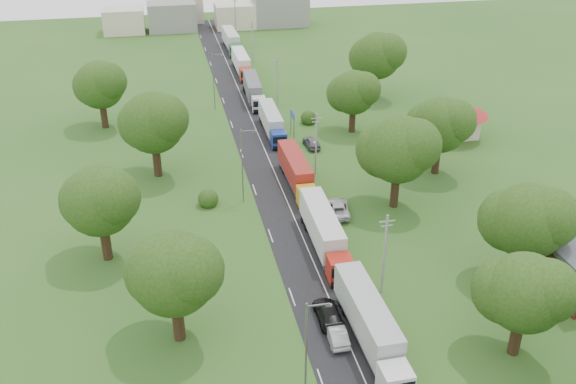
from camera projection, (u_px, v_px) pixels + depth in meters
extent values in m
plane|color=#29551C|center=(313.00, 260.00, 70.33)|extent=(260.00, 260.00, 0.00)
cube|color=black|center=(278.00, 181.00, 87.69)|extent=(8.00, 200.00, 0.04)
cylinder|color=slate|center=(294.00, 127.00, 99.68)|extent=(0.12, 0.12, 4.00)
cylinder|color=slate|center=(291.00, 122.00, 101.76)|extent=(0.12, 0.12, 4.00)
cube|color=navy|center=(292.00, 115.00, 99.98)|extent=(0.06, 3.00, 1.00)
cube|color=silver|center=(292.00, 115.00, 99.98)|extent=(0.07, 3.10, 0.06)
cylinder|color=gray|center=(384.00, 255.00, 63.16)|extent=(0.24, 0.24, 9.00)
cube|color=gray|center=(387.00, 221.00, 61.40)|extent=(1.60, 0.10, 0.10)
cube|color=gray|center=(387.00, 226.00, 61.64)|extent=(1.20, 0.10, 0.10)
cylinder|color=gray|center=(316.00, 144.00, 87.46)|extent=(0.24, 0.24, 9.00)
cube|color=gray|center=(317.00, 118.00, 85.70)|extent=(1.60, 0.10, 0.10)
cube|color=gray|center=(317.00, 122.00, 85.94)|extent=(1.20, 0.10, 0.10)
cylinder|color=gray|center=(277.00, 82.00, 111.76)|extent=(0.24, 0.24, 9.00)
cube|color=gray|center=(277.00, 61.00, 110.00)|extent=(1.60, 0.10, 0.10)
cube|color=gray|center=(277.00, 64.00, 110.24)|extent=(1.20, 0.10, 0.10)
cylinder|color=gray|center=(253.00, 42.00, 136.06)|extent=(0.24, 0.24, 9.00)
cube|color=gray|center=(252.00, 24.00, 134.30)|extent=(1.60, 0.10, 0.10)
cube|color=gray|center=(252.00, 26.00, 134.54)|extent=(1.20, 0.10, 0.10)
cylinder|color=gray|center=(235.00, 14.00, 160.36)|extent=(0.24, 0.24, 9.00)
cube|color=gray|center=(235.00, 1.00, 158.84)|extent=(1.20, 0.10, 0.10)
cylinder|color=slate|center=(306.00, 355.00, 49.67)|extent=(0.16, 0.16, 10.00)
cube|color=slate|center=(318.00, 305.00, 47.66)|extent=(1.80, 0.10, 0.10)
cube|color=slate|center=(329.00, 305.00, 47.87)|extent=(0.50, 0.22, 0.15)
cylinder|color=slate|center=(242.00, 166.00, 80.05)|extent=(0.16, 0.16, 10.00)
cube|color=slate|center=(248.00, 131.00, 78.03)|extent=(1.80, 0.10, 0.10)
cube|color=slate|center=(255.00, 132.00, 78.24)|extent=(0.50, 0.22, 0.15)
cylinder|color=slate|center=(214.00, 81.00, 110.42)|extent=(0.16, 0.16, 10.00)
cube|color=slate|center=(217.00, 54.00, 108.41)|extent=(1.80, 0.10, 0.10)
cube|color=slate|center=(222.00, 55.00, 108.62)|extent=(0.50, 0.22, 0.15)
cylinder|color=#382616|center=(516.00, 336.00, 56.34)|extent=(1.04, 1.04, 3.85)
sphere|color=#20380F|center=(525.00, 293.00, 54.18)|extent=(7.00, 7.00, 7.00)
sphere|color=#20380F|center=(547.00, 290.00, 53.19)|extent=(5.50, 5.50, 5.50)
sphere|color=#20380F|center=(506.00, 290.00, 55.31)|extent=(6.00, 6.00, 6.00)
cylinder|color=#382616|center=(520.00, 264.00, 66.02)|extent=(1.08, 1.08, 4.20)
sphere|color=#20380F|center=(528.00, 221.00, 63.65)|extent=(7.70, 7.70, 7.70)
sphere|color=#20380F|center=(549.00, 218.00, 62.56)|extent=(6.05, 6.05, 6.05)
sphere|color=#20380F|center=(510.00, 220.00, 64.90)|extent=(6.60, 6.60, 6.60)
cylinder|color=#382616|center=(395.00, 190.00, 80.30)|extent=(1.12, 1.12, 4.55)
sphere|color=#20380F|center=(398.00, 149.00, 77.72)|extent=(8.40, 8.40, 8.40)
sphere|color=#20380F|center=(414.00, 145.00, 76.53)|extent=(6.60, 6.60, 6.60)
sphere|color=#20380F|center=(385.00, 150.00, 79.08)|extent=(7.20, 7.20, 7.20)
cylinder|color=#382616|center=(436.00, 159.00, 88.94)|extent=(1.08, 1.08, 4.20)
sphere|color=#20380F|center=(440.00, 125.00, 86.57)|extent=(7.70, 7.70, 7.70)
sphere|color=#20380F|center=(454.00, 121.00, 85.48)|extent=(6.05, 6.05, 6.05)
sphere|color=#20380F|center=(428.00, 125.00, 87.82)|extent=(6.60, 6.60, 6.60)
cylinder|color=#382616|center=(352.00, 120.00, 102.52)|extent=(1.04, 1.04, 3.85)
sphere|color=#20380F|center=(354.00, 92.00, 100.35)|extent=(7.00, 7.00, 7.00)
sphere|color=#20380F|center=(363.00, 89.00, 99.36)|extent=(5.50, 5.50, 5.50)
sphere|color=#20380F|center=(345.00, 93.00, 101.49)|extent=(6.00, 6.00, 6.00)
cylinder|color=#382616|center=(376.00, 86.00, 116.99)|extent=(1.12, 1.12, 4.55)
sphere|color=#20380F|center=(378.00, 56.00, 114.41)|extent=(8.40, 8.40, 8.40)
sphere|color=#20380F|center=(388.00, 52.00, 113.22)|extent=(6.60, 6.60, 6.60)
sphere|color=#20380F|center=(369.00, 57.00, 115.77)|extent=(7.20, 7.20, 7.20)
cylinder|color=#382616|center=(178.00, 320.00, 57.98)|extent=(1.08, 1.08, 4.20)
sphere|color=#20380F|center=(173.00, 273.00, 55.61)|extent=(7.70, 7.70, 7.70)
sphere|color=#20380F|center=(190.00, 271.00, 54.52)|extent=(6.05, 6.05, 6.05)
sphere|color=#20380F|center=(161.00, 271.00, 56.86)|extent=(6.60, 6.60, 6.60)
cylinder|color=#382616|center=(106.00, 242.00, 69.74)|extent=(1.08, 1.08, 4.20)
sphere|color=#20380F|center=(99.00, 201.00, 67.37)|extent=(7.70, 7.70, 7.70)
sphere|color=#20380F|center=(111.00, 197.00, 66.28)|extent=(6.05, 6.05, 6.05)
sphere|color=#20380F|center=(90.00, 200.00, 68.62)|extent=(6.60, 6.60, 6.60)
cylinder|color=#382616|center=(157.00, 161.00, 88.10)|extent=(1.12, 1.12, 4.55)
sphere|color=#20380F|center=(153.00, 123.00, 85.51)|extent=(8.40, 8.40, 8.40)
sphere|color=#20380F|center=(164.00, 119.00, 84.33)|extent=(6.60, 6.60, 6.60)
sphere|color=#20380F|center=(144.00, 123.00, 86.88)|extent=(7.20, 7.20, 7.20)
cylinder|color=#382616|center=(104.00, 115.00, 104.09)|extent=(1.08, 1.08, 4.20)
sphere|color=#20380F|center=(100.00, 85.00, 101.72)|extent=(7.70, 7.70, 7.70)
sphere|color=#20380F|center=(108.00, 81.00, 100.63)|extent=(6.05, 6.05, 6.05)
sphere|color=#20380F|center=(94.00, 86.00, 102.97)|extent=(6.60, 6.60, 6.60)
cube|color=beige|center=(453.00, 124.00, 100.84)|extent=(7.00, 5.00, 4.00)
cone|color=maroon|center=(455.00, 107.00, 99.50)|extent=(10.08, 10.08, 1.80)
cube|color=gray|center=(172.00, 17.00, 162.38)|extent=(12.00, 8.00, 7.00)
cube|color=beige|center=(235.00, 16.00, 165.49)|extent=(10.00, 8.00, 6.00)
cube|color=gray|center=(280.00, 10.00, 167.19)|extent=(14.00, 8.00, 8.00)
cube|color=beige|center=(124.00, 21.00, 160.45)|extent=(10.00, 8.00, 6.00)
cube|color=beige|center=(193.00, 7.00, 170.17)|extent=(5.00, 5.00, 8.00)
cube|color=silver|center=(395.00, 381.00, 51.91)|extent=(2.53, 2.53, 2.58)
cube|color=slate|center=(367.00, 332.00, 58.57)|extent=(2.61, 11.93, 0.31)
cube|color=#A8A8AD|center=(367.00, 313.00, 57.98)|extent=(2.83, 12.24, 3.10)
cylinder|color=black|center=(390.00, 383.00, 53.22)|extent=(2.43, 1.03, 1.03)
cylinder|color=black|center=(355.00, 310.00, 61.83)|extent=(2.43, 1.03, 1.03)
cylinder|color=black|center=(351.00, 300.00, 63.17)|extent=(2.43, 1.03, 1.03)
cube|color=#AA1F13|center=(340.00, 269.00, 66.12)|extent=(2.52, 2.52, 2.58)
cube|color=black|center=(343.00, 272.00, 64.87)|extent=(2.38, 0.06, 1.14)
cube|color=slate|center=(342.00, 283.00, 65.57)|extent=(2.28, 0.29, 0.36)
cube|color=slate|center=(322.00, 239.00, 72.79)|extent=(2.56, 11.93, 0.31)
cube|color=silver|center=(322.00, 224.00, 72.19)|extent=(2.78, 12.24, 3.10)
cylinder|color=black|center=(342.00, 282.00, 65.82)|extent=(2.43, 1.03, 1.03)
cylinder|color=black|center=(337.00, 272.00, 67.43)|extent=(2.43, 1.03, 1.03)
cylinder|color=black|center=(314.00, 225.00, 76.05)|extent=(2.43, 1.03, 1.03)
cylinder|color=black|center=(311.00, 219.00, 77.39)|extent=(2.43, 1.03, 1.03)
cube|color=gold|center=(307.00, 196.00, 80.38)|extent=(2.37, 2.37, 2.44)
cube|color=black|center=(309.00, 198.00, 79.19)|extent=(2.25, 0.04, 1.07)
cube|color=slate|center=(309.00, 208.00, 79.86)|extent=(2.15, 0.27, 0.34)
cube|color=slate|center=(295.00, 178.00, 86.68)|extent=(2.35, 11.26, 0.29)
cube|color=maroon|center=(295.00, 166.00, 86.12)|extent=(2.55, 11.55, 2.93)
cylinder|color=black|center=(309.00, 207.00, 80.09)|extent=(2.30, 0.98, 0.98)
cylinder|color=black|center=(305.00, 200.00, 81.62)|extent=(2.30, 0.98, 0.98)
cylinder|color=black|center=(290.00, 169.00, 89.76)|extent=(2.30, 0.98, 0.98)
cylinder|color=black|center=(288.00, 165.00, 91.03)|extent=(2.30, 0.98, 0.98)
cube|color=navy|center=(279.00, 139.00, 96.90)|extent=(2.26, 2.26, 2.32)
cube|color=black|center=(280.00, 140.00, 95.78)|extent=(2.13, 0.05, 1.02)
cube|color=slate|center=(280.00, 148.00, 96.40)|extent=(2.04, 0.28, 0.32)
cube|color=slate|center=(271.00, 128.00, 102.87)|extent=(2.29, 10.69, 0.28)
cube|color=#B2B2B7|center=(271.00, 118.00, 102.34)|extent=(2.48, 10.97, 2.78)
cylinder|color=black|center=(280.00, 147.00, 96.63)|extent=(2.18, 0.93, 0.93)
cylinder|color=black|center=(278.00, 143.00, 98.07)|extent=(2.18, 0.93, 0.93)
cylinder|color=black|center=(268.00, 122.00, 105.79)|extent=(2.18, 0.93, 0.93)
cylinder|color=black|center=(266.00, 119.00, 107.00)|extent=(2.18, 0.93, 0.93)
cube|color=silver|center=(259.00, 104.00, 110.75)|extent=(2.42, 2.42, 2.40)
cube|color=black|center=(260.00, 104.00, 109.59)|extent=(2.20, 0.14, 1.06)
cube|color=slate|center=(260.00, 111.00, 110.24)|extent=(2.12, 0.36, 0.34)
cube|color=slate|center=(253.00, 95.00, 116.94)|extent=(2.79, 11.14, 0.29)
cube|color=#54575C|center=(252.00, 86.00, 116.39)|extent=(2.99, 11.43, 2.88)
cylinder|color=black|center=(260.00, 111.00, 110.47)|extent=(2.25, 0.96, 0.96)
cylinder|color=black|center=(258.00, 108.00, 111.97)|extent=(2.25, 0.96, 0.96)
cylinder|color=black|center=(250.00, 91.00, 119.96)|extent=(2.25, 0.96, 0.96)
cylinder|color=black|center=(249.00, 88.00, 121.21)|extent=(2.25, 0.96, 0.96)
cube|color=#AB2D1A|center=(246.00, 75.00, 125.50)|extent=(2.33, 2.33, 2.43)
cube|color=black|center=(247.00, 75.00, 124.32)|extent=(2.23, 0.02, 1.07)
cube|color=slate|center=(247.00, 81.00, 124.98)|extent=(2.14, 0.25, 0.34)
cube|color=slate|center=(241.00, 69.00, 131.76)|extent=(2.24, 11.17, 0.29)
cube|color=silver|center=(241.00, 60.00, 131.20)|extent=(2.44, 11.46, 2.91)
cylinder|color=black|center=(247.00, 81.00, 125.21)|extent=(2.28, 0.97, 0.97)
cylinder|color=black|center=(246.00, 78.00, 126.73)|extent=(2.28, 0.97, 0.97)
cylinder|color=black|center=(239.00, 65.00, 134.82)|extent=(2.28, 0.97, 0.97)
cylinder|color=black|center=(238.00, 63.00, 136.09)|extent=(2.28, 0.97, 0.97)
cube|color=#256333|center=(235.00, 50.00, 141.19)|extent=(2.48, 2.48, 2.53)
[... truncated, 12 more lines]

